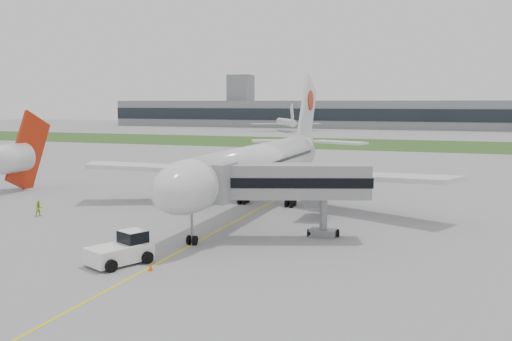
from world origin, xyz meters
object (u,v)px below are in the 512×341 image
(airliner, at_px, (261,163))
(pushback_tug, at_px, (123,249))
(neighbor_aircraft, at_px, (5,158))
(jet_bridge, at_px, (281,182))
(ground_crew_near, at_px, (134,244))

(airliner, height_order, pushback_tug, airliner)
(airliner, relative_size, pushback_tug, 9.33)
(airliner, height_order, neighbor_aircraft, airliner)
(jet_bridge, bearing_deg, airliner, 96.86)
(jet_bridge, height_order, neighbor_aircraft, neighbor_aircraft)
(airliner, bearing_deg, jet_bridge, -64.47)
(airliner, height_order, ground_crew_near, airliner)
(jet_bridge, distance_m, ground_crew_near, 15.07)
(pushback_tug, height_order, neighbor_aircraft, neighbor_aircraft)
(pushback_tug, bearing_deg, ground_crew_near, 127.01)
(airliner, xyz_separation_m, ground_crew_near, (-3.25, -24.67, -4.73))
(pushback_tug, height_order, jet_bridge, jet_bridge)
(ground_crew_near, height_order, neighbor_aircraft, neighbor_aircraft)
(pushback_tug, xyz_separation_m, neighbor_aircraft, (-36.63, 26.37, 3.84))
(airliner, bearing_deg, pushback_tug, -95.68)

